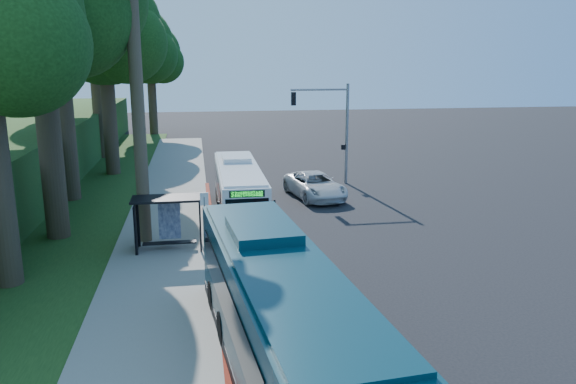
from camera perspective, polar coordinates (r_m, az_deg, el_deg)
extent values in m
plane|color=black|center=(29.76, 1.96, -3.45)|extent=(140.00, 140.00, 0.00)
cube|color=gray|center=(29.25, -12.24, -3.92)|extent=(4.50, 70.00, 0.12)
cube|color=maroon|center=(25.41, -7.43, -6.36)|extent=(0.25, 30.00, 0.13)
cube|color=#234719|center=(34.81, -21.28, -1.84)|extent=(8.00, 70.00, 0.06)
cube|color=black|center=(25.70, -12.13, -0.65)|extent=(3.20, 1.50, 0.10)
cube|color=black|center=(26.15, -15.17, -3.53)|extent=(0.06, 1.30, 2.20)
cube|color=navy|center=(26.69, -11.94, -2.90)|extent=(1.00, 0.12, 1.70)
cube|color=black|center=(26.16, -11.93, -5.06)|extent=(2.40, 0.40, 0.06)
cube|color=black|center=(26.72, -14.95, -3.16)|extent=(0.08, 0.08, 2.40)
cube|color=black|center=(26.58, -8.93, -2.95)|extent=(0.08, 0.08, 2.40)
cube|color=black|center=(25.57, -15.19, -3.91)|extent=(0.08, 0.08, 2.40)
cube|color=black|center=(25.43, -8.89, -3.70)|extent=(0.08, 0.08, 2.40)
cylinder|color=gray|center=(24.00, -8.40, -3.96)|extent=(0.06, 0.06, 3.00)
cube|color=white|center=(23.63, -8.51, -0.71)|extent=(0.35, 0.04, 0.55)
cylinder|color=gray|center=(39.68, 5.99, 5.86)|extent=(0.20, 0.20, 7.00)
cylinder|color=gray|center=(38.92, 3.22, 10.35)|extent=(4.00, 0.14, 0.14)
cube|color=black|center=(38.61, 0.56, 9.46)|extent=(0.30, 0.30, 0.90)
cube|color=black|center=(39.74, 5.61, 4.57)|extent=(0.25, 0.25, 0.35)
cylinder|color=#4C3F2D|center=(26.65, -15.02, 8.41)|extent=(0.60, 0.60, 13.00)
cylinder|color=#382B1E|center=(28.96, -23.12, 5.66)|extent=(1.10, 1.10, 10.50)
sphere|color=black|center=(27.33, -21.35, 16.49)|extent=(5.60, 5.60, 5.60)
sphere|color=black|center=(30.57, -26.12, 16.19)|extent=(5.20, 5.20, 5.20)
cylinder|color=#382B1E|center=(36.89, -21.89, 8.27)|extent=(1.18, 1.18, 11.90)
cylinder|color=#382B1E|center=(44.55, -17.72, 7.92)|extent=(1.06, 1.06, 9.80)
sphere|color=black|center=(44.47, -18.28, 15.66)|extent=(8.40, 8.40, 8.40)
sphere|color=black|center=(42.96, -16.14, 14.41)|extent=(5.88, 5.88, 5.88)
sphere|color=black|center=(46.11, -19.79, 14.39)|extent=(5.46, 5.46, 5.46)
cylinder|color=#382B1E|center=(52.70, -18.74, 9.34)|extent=(1.14, 1.14, 11.20)
sphere|color=black|center=(52.76, -19.32, 16.80)|extent=(9.60, 9.60, 9.60)
sphere|color=black|center=(50.99, -17.27, 15.64)|extent=(6.72, 6.72, 6.72)
sphere|color=black|center=(54.64, -20.74, 15.53)|extent=(6.24, 6.24, 6.24)
cylinder|color=#382B1E|center=(60.36, -15.11, 8.98)|extent=(1.02, 1.02, 9.10)
sphere|color=black|center=(60.26, -15.44, 14.28)|extent=(8.00, 8.00, 8.00)
sphere|color=black|center=(58.91, -13.91, 13.39)|extent=(5.60, 5.60, 5.60)
sphere|color=black|center=(61.78, -16.59, 13.45)|extent=(5.20, 5.20, 5.20)
cylinder|color=#382B1E|center=(68.26, -13.62, 9.21)|extent=(0.98, 0.98, 8.40)
sphere|color=black|center=(68.13, -13.86, 13.54)|extent=(7.00, 7.00, 7.00)
sphere|color=black|center=(66.99, -12.65, 12.79)|extent=(4.90, 4.90, 4.90)
sphere|color=black|center=(69.44, -14.78, 12.88)|extent=(4.55, 4.55, 4.55)
sphere|color=black|center=(21.70, -25.95, 13.45)|extent=(5.04, 5.04, 5.04)
cube|color=white|center=(30.95, -5.01, 0.18)|extent=(2.32, 10.66, 2.53)
cube|color=black|center=(31.27, -4.96, -2.16)|extent=(2.35, 10.72, 0.31)
cube|color=black|center=(31.33, -5.08, 0.80)|extent=(2.36, 8.32, 0.98)
cube|color=black|center=(25.79, -4.16, -2.00)|extent=(1.99, 0.12, 1.24)
cube|color=black|center=(36.05, -5.63, 2.50)|extent=(1.81, 0.12, 0.89)
cube|color=#19E533|center=(25.58, -4.19, -0.18)|extent=(1.47, 0.10, 0.25)
cube|color=white|center=(30.68, -5.06, 2.56)|extent=(2.14, 10.13, 0.11)
cube|color=white|center=(32.40, -5.29, 3.40)|extent=(1.60, 2.23, 0.31)
cylinder|color=black|center=(27.90, -6.56, -3.72)|extent=(0.27, 0.89, 0.89)
cylinder|color=black|center=(28.05, -2.36, -3.55)|extent=(0.27, 0.89, 0.89)
cylinder|color=black|center=(35.10, -7.12, -0.21)|extent=(0.27, 0.89, 0.89)
cylinder|color=black|center=(35.22, -3.79, -0.09)|extent=(0.27, 0.89, 0.89)
cube|color=#0B313C|center=(15.39, -0.84, -12.41)|extent=(3.80, 12.83, 3.00)
cube|color=black|center=(16.12, -0.82, -17.40)|extent=(3.84, 12.89, 0.37)
cube|color=black|center=(15.73, -1.30, -10.65)|extent=(3.62, 10.07, 1.16)
cube|color=black|center=(20.99, -4.90, -4.34)|extent=(2.15, 0.32, 1.05)
cube|color=#0B313C|center=(14.78, -0.86, -6.97)|extent=(3.53, 12.18, 0.13)
cube|color=#0B313C|center=(16.67, -2.57, -3.97)|extent=(2.11, 2.79, 0.37)
cylinder|color=black|center=(20.07, -7.57, -10.40)|extent=(0.41, 1.08, 1.05)
cylinder|color=black|center=(20.46, -0.70, -9.80)|extent=(0.41, 1.08, 1.05)
imported|color=silver|center=(35.68, 2.75, 0.68)|extent=(3.60, 6.11, 1.60)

